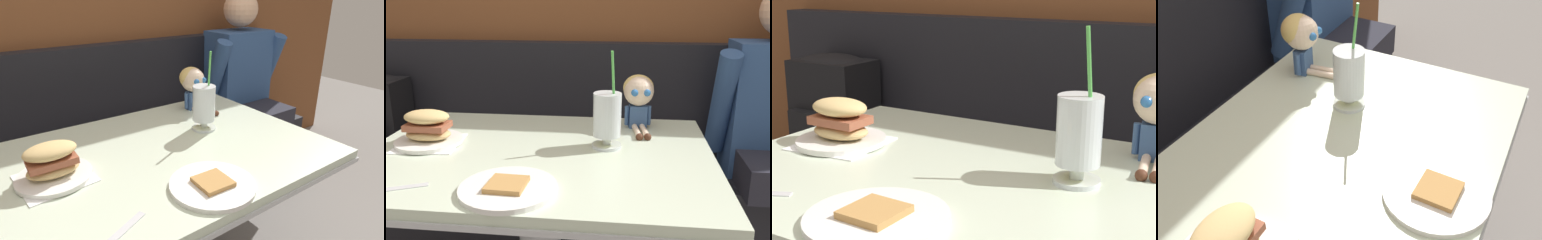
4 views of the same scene
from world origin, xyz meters
The scene contains 5 objects.
booth_bench centered at (0.00, 0.81, 0.33)m, with size 2.60×0.48×1.00m.
diner_table centered at (0.00, 0.18, 0.54)m, with size 1.11×0.81×0.74m.
toast_plate centered at (-0.02, -0.10, 0.75)m, with size 0.25×0.25×0.03m.
milkshake_glass centered at (0.22, 0.24, 0.84)m, with size 0.10×0.10×0.32m.
seated_doll centered at (0.32, 0.47, 0.87)m, with size 0.12×0.22×0.20m.
Camera 4 is at (-0.72, -0.24, 1.49)m, focal length 40.59 mm.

